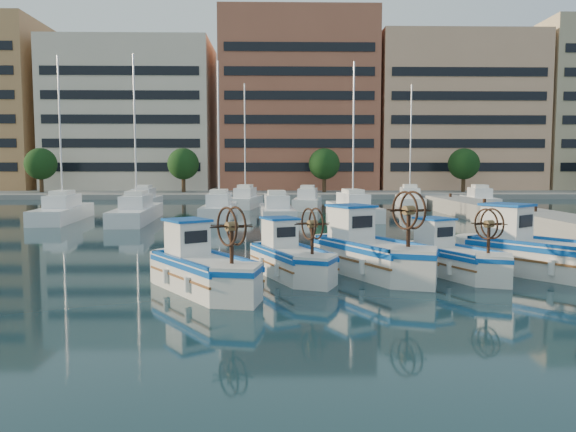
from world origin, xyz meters
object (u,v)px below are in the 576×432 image
(fishing_boat_b, at_px, (290,256))
(fishing_boat_e, at_px, (537,250))
(fishing_boat_a, at_px, (202,266))
(fishing_boat_c, at_px, (369,251))
(fishing_boat_d, at_px, (451,256))

(fishing_boat_b, bearing_deg, fishing_boat_e, -22.04)
(fishing_boat_a, height_order, fishing_boat_b, fishing_boat_a)
(fishing_boat_c, distance_m, fishing_boat_e, 5.90)
(fishing_boat_d, bearing_deg, fishing_boat_c, 150.71)
(fishing_boat_d, xyz_separation_m, fishing_boat_e, (3.02, -0.02, 0.18))
(fishing_boat_a, xyz_separation_m, fishing_boat_d, (8.47, 2.35, -0.07))
(fishing_boat_c, bearing_deg, fishing_boat_b, 159.87)
(fishing_boat_a, bearing_deg, fishing_boat_e, -22.70)
(fishing_boat_a, xyz_separation_m, fishing_boat_e, (11.49, 2.33, 0.11))
(fishing_boat_b, xyz_separation_m, fishing_boat_d, (5.69, 0.12, -0.01))
(fishing_boat_c, bearing_deg, fishing_boat_d, -31.44)
(fishing_boat_a, height_order, fishing_boat_c, fishing_boat_c)
(fishing_boat_d, bearing_deg, fishing_boat_e, -25.31)
(fishing_boat_b, height_order, fishing_boat_e, fishing_boat_e)
(fishing_boat_c, height_order, fishing_boat_e, fishing_boat_e)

